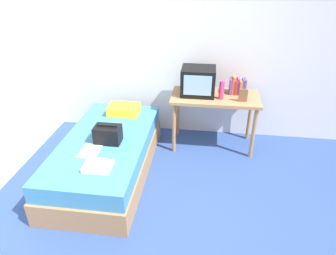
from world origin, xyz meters
The scene contains 14 objects.
ground_plane centered at (0.00, 0.00, 0.00)m, with size 8.00×8.00×0.00m, color #2D4784.
wall_back centered at (0.00, 2.00, 1.30)m, with size 5.20×0.10×2.60m, color silver.
bed centered at (-0.81, 0.75, 0.24)m, with size 1.00×2.00×0.48m.
desk centered at (0.46, 1.57, 0.66)m, with size 1.16×0.60×0.76m.
tv centered at (0.23, 1.60, 0.94)m, with size 0.44×0.39×0.36m.
water_bottle centered at (0.54, 1.47, 0.88)m, with size 0.06×0.06×0.24m, color #E53372.
book_row centered at (0.75, 1.69, 0.86)m, with size 0.21×0.16×0.24m.
picture_frame centered at (0.81, 1.42, 0.84)m, with size 0.11×0.02×0.17m, color brown.
pillow centered at (-0.76, 1.43, 0.54)m, with size 0.41×0.30×0.12m, color yellow.
handbag centered at (-0.75, 0.68, 0.58)m, with size 0.30×0.20×0.23m.
magazine centered at (-0.89, 0.46, 0.48)m, with size 0.21×0.29×0.01m, color white.
remote_dark centered at (-0.63, 0.25, 0.49)m, with size 0.04×0.16×0.02m, color black.
remote_silver centered at (-0.93, 0.87, 0.49)m, with size 0.04×0.14×0.02m, color #B7B7BC.
folded_towel centered at (-0.69, 0.17, 0.50)m, with size 0.28×0.22×0.05m, color white.
Camera 1 is at (0.35, -2.23, 2.33)m, focal length 32.57 mm.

